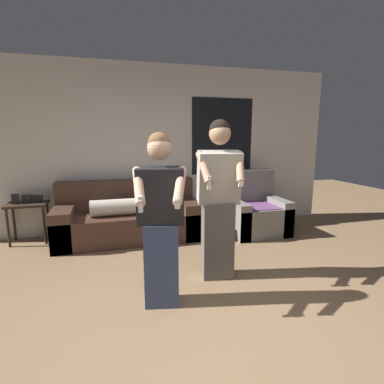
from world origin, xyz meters
The scene contains 7 objects.
ground_plane centered at (0.00, 0.00, 0.00)m, with size 14.00×14.00×0.00m, color #846647.
wall_back centered at (0.02, 3.05, 1.35)m, with size 6.26×0.07×2.70m.
couch centered at (-0.49, 2.59, 0.31)m, with size 2.13×0.86×0.88m.
armchair centered at (1.51, 2.38, 0.32)m, with size 0.90×0.86×1.00m.
side_table centered at (-1.93, 2.81, 0.51)m, with size 0.55×0.38×0.75m.
person_left centered at (-0.32, 0.64, 0.81)m, with size 0.48×0.52×1.60m.
person_right centered at (0.37, 1.01, 0.88)m, with size 0.51×0.54×1.73m.
Camera 1 is at (-0.75, -1.95, 1.57)m, focal length 28.00 mm.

